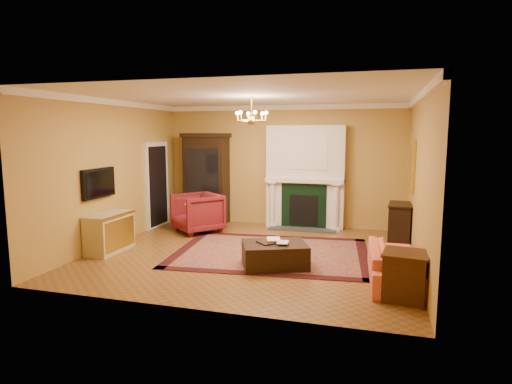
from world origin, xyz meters
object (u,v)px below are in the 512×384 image
at_px(pedestal_table, 184,213).
at_px(commode, 109,233).
at_px(console_table, 400,225).
at_px(wingback_armchair, 197,211).
at_px(end_table, 405,277).
at_px(coral_sofa, 394,259).
at_px(leather_ottoman, 275,255).
at_px(china_cabinet, 206,180).

relative_size(pedestal_table, commode, 0.62).
xyz_separation_m(commode, console_table, (5.51, 2.14, 0.04)).
xyz_separation_m(wingback_armchair, console_table, (4.52, 0.11, -0.08)).
bearing_deg(end_table, console_table, 88.90).
height_order(commode, coral_sofa, commode).
xyz_separation_m(pedestal_table, console_table, (5.02, -0.20, 0.05)).
xyz_separation_m(coral_sofa, leather_ottoman, (-1.97, 0.20, -0.15)).
height_order(china_cabinet, leather_ottoman, china_cabinet).
bearing_deg(leather_ottoman, console_table, 22.99).
relative_size(commode, end_table, 1.58).
height_order(pedestal_table, end_table, end_table).
bearing_deg(commode, leather_ottoman, 0.00).
bearing_deg(china_cabinet, end_table, -39.48).
distance_m(console_table, leather_ottoman, 3.08).
xyz_separation_m(commode, end_table, (5.45, -0.98, -0.06)).
bearing_deg(console_table, leather_ottoman, -130.21).
height_order(commode, leather_ottoman, commode).
relative_size(wingback_armchair, pedestal_table, 1.59).
height_order(china_cabinet, wingback_armchair, china_cabinet).
distance_m(china_cabinet, leather_ottoman, 4.20).
distance_m(pedestal_table, console_table, 5.02).
height_order(wingback_armchair, pedestal_table, wingback_armchair).
bearing_deg(leather_ottoman, commode, 156.44).
bearing_deg(wingback_armchair, china_cabinet, 141.69).
xyz_separation_m(china_cabinet, end_table, (4.68, -4.11, -0.78)).
bearing_deg(console_table, china_cabinet, 172.42).
relative_size(china_cabinet, coral_sofa, 1.18).
bearing_deg(leather_ottoman, end_table, -46.19).
bearing_deg(leather_ottoman, wingback_armchair, 116.06).
distance_m(pedestal_table, commode, 2.39).
relative_size(console_table, leather_ottoman, 0.77).
bearing_deg(console_table, end_table, -86.84).
height_order(china_cabinet, end_table, china_cabinet).
bearing_deg(pedestal_table, china_cabinet, 70.74).
bearing_deg(pedestal_table, leather_ottoman, -39.94).
xyz_separation_m(coral_sofa, console_table, (0.18, 2.40, 0.05)).
relative_size(coral_sofa, end_table, 2.90).
relative_size(commode, coral_sofa, 0.54).
relative_size(wingback_armchair, console_table, 1.20).
distance_m(end_table, leather_ottoman, 2.29).
distance_m(china_cabinet, commode, 3.30).
distance_m(coral_sofa, leather_ottoman, 1.99).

